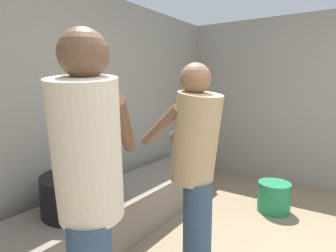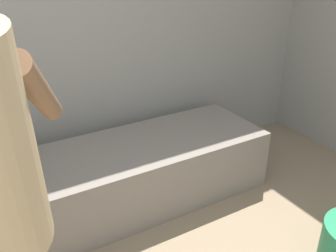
{
  "view_description": "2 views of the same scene",
  "coord_description": "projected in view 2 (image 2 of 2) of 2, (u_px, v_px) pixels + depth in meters",
  "views": [
    {
      "loc": [
        -1.59,
        0.2,
        1.4
      ],
      "look_at": [
        0.61,
        1.68,
        1.0
      ],
      "focal_mm": 29.98,
      "sensor_mm": 36.0,
      "label": 1
    },
    {
      "loc": [
        0.06,
        0.18,
        1.48
      ],
      "look_at": [
        0.75,
        1.36,
        0.83
      ],
      "focal_mm": 39.48,
      "sensor_mm": 36.0,
      "label": 2
    }
  ],
  "objects": [
    {
      "name": "hearth_ledge",
      "position": [
        56.0,
        197.0,
        2.11
      ],
      "size": [
        2.7,
        0.6,
        0.4
      ],
      "primitive_type": "cube",
      "color": "slate",
      "rests_on": "ground_plane"
    }
  ]
}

